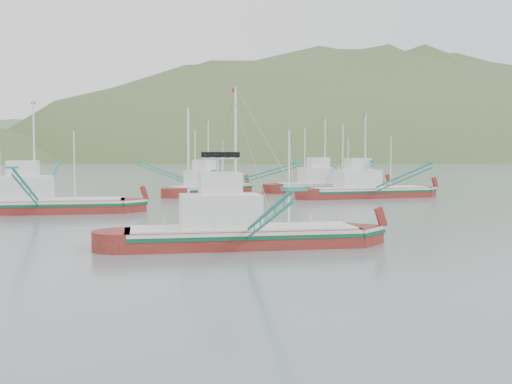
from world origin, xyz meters
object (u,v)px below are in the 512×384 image
object	(u,v)px
bg_boat_left	(38,195)
bg_boat_far	(210,177)
bg_boat_extra	(327,181)
bg_boat_right	(367,185)
main_boat	(240,220)

from	to	relation	value
bg_boat_left	bg_boat_far	xyz separation A→B (m)	(22.97, 22.34, 0.60)
bg_boat_left	bg_boat_far	bearing A→B (deg)	51.57
bg_boat_far	bg_boat_extra	bearing A→B (deg)	-41.59
bg_boat_left	bg_boat_extra	bearing A→B (deg)	35.45
bg_boat_left	bg_boat_far	distance (m)	32.05
bg_boat_right	bg_boat_extra	distance (m)	12.64
main_boat	bg_boat_extra	size ratio (longest dim) A/B	0.91
main_boat	bg_boat_far	distance (m)	51.11
main_boat	bg_boat_left	size ratio (longest dim) A/B	0.92
main_boat	bg_boat_left	xyz separation A→B (m)	(-12.53, 27.68, 0.08)
bg_boat_far	bg_boat_extra	size ratio (longest dim) A/B	0.82
bg_boat_right	bg_boat_left	xyz separation A→B (m)	(-41.03, -9.21, 0.19)
main_boat	bg_boat_right	size ratio (longest dim) A/B	0.91
main_boat	bg_boat_left	distance (m)	30.39
bg_boat_far	bg_boat_extra	world-z (taller)	bg_boat_extra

